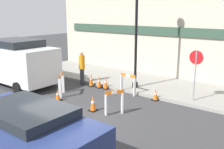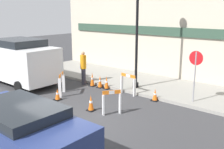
{
  "view_description": "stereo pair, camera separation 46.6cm",
  "coord_description": "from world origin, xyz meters",
  "views": [
    {
      "loc": [
        6.2,
        -5.71,
        3.94
      ],
      "look_at": [
        -1.22,
        3.84,
        1.0
      ],
      "focal_mm": 42.0,
      "sensor_mm": 36.0,
      "label": 1
    },
    {
      "loc": [
        6.56,
        -5.41,
        3.94
      ],
      "look_at": [
        -1.22,
        3.84,
        1.0
      ],
      "focal_mm": 42.0,
      "sensor_mm": 36.0,
      "label": 2
    }
  ],
  "objects": [
    {
      "name": "streetlamp_post",
      "position": [
        -0.8,
        5.22,
        4.08
      ],
      "size": [
        0.44,
        0.44,
        6.22
      ],
      "color": "black",
      "rests_on": "sidewalk_slab"
    },
    {
      "name": "barricade_1",
      "position": [
        0.37,
        1.92,
        0.52
      ],
      "size": [
        0.52,
        0.68,
        0.98
      ],
      "rotation": [
        0.0,
        0.0,
        7.25
      ],
      "color": "white",
      "rests_on": "ground_plane"
    },
    {
      "name": "sidewalk_slab",
      "position": [
        0.0,
        6.34,
        0.07
      ],
      "size": [
        18.0,
        3.69,
        0.14
      ],
      "color": "gray",
      "rests_on": "ground_plane"
    },
    {
      "name": "ground_plane",
      "position": [
        0.0,
        0.0,
        0.0
      ],
      "size": [
        60.0,
        60.0,
        0.0
      ],
      "primitive_type": "plane",
      "color": "#38383A"
    },
    {
      "name": "traffic_cone_5",
      "position": [
        -2.99,
        4.29,
        0.36
      ],
      "size": [
        0.3,
        0.3,
        0.74
      ],
      "color": "black",
      "rests_on": "ground_plane"
    },
    {
      "name": "traffic_cone_1",
      "position": [
        0.83,
        4.4,
        0.26
      ],
      "size": [
        0.3,
        0.3,
        0.54
      ],
      "color": "black",
      "rests_on": "ground_plane"
    },
    {
      "name": "storefront_facade",
      "position": [
        0.0,
        8.26,
        2.75
      ],
      "size": [
        18.0,
        0.22,
        5.5
      ],
      "color": "#BCB29E",
      "rests_on": "ground_plane"
    },
    {
      "name": "traffic_cone_2",
      "position": [
        -0.53,
        1.69,
        0.31
      ],
      "size": [
        0.3,
        0.3,
        0.65
      ],
      "color": "black",
      "rests_on": "ground_plane"
    },
    {
      "name": "barricade_2",
      "position": [
        -0.64,
        4.35,
        0.55
      ],
      "size": [
        0.88,
        0.21,
        1.02
      ],
      "rotation": [
        0.0,
        0.0,
        9.34
      ],
      "color": "white",
      "rests_on": "ground_plane"
    },
    {
      "name": "barricade_0",
      "position": [
        -3.07,
        2.28,
        0.58
      ],
      "size": [
        0.65,
        0.77,
        1.07
      ],
      "rotation": [
        0.0,
        0.0,
        5.38
      ],
      "color": "white",
      "rests_on": "ground_plane"
    },
    {
      "name": "person_worker",
      "position": [
        -3.61,
        4.25,
        0.99
      ],
      "size": [
        0.42,
        0.42,
        1.82
      ],
      "rotation": [
        0.0,
        0.0,
        -0.37
      ],
      "color": "#33333D",
      "rests_on": "ground_plane"
    },
    {
      "name": "traffic_cone_4",
      "position": [
        -2.47,
        4.34,
        0.32
      ],
      "size": [
        0.3,
        0.3,
        0.66
      ],
      "color": "black",
      "rests_on": "ground_plane"
    },
    {
      "name": "traffic_cone_3",
      "position": [
        -2.06,
        4.4,
        0.32
      ],
      "size": [
        0.3,
        0.3,
        0.67
      ],
      "color": "black",
      "rests_on": "ground_plane"
    },
    {
      "name": "parked_car_1",
      "position": [
        0.82,
        -2.25,
        0.95
      ],
      "size": [
        4.26,
        1.9,
        1.67
      ],
      "color": "navy",
      "rests_on": "ground_plane"
    },
    {
      "name": "stop_sign",
      "position": [
        2.34,
        5.02,
        1.62
      ],
      "size": [
        0.6,
        0.06,
        2.2
      ],
      "rotation": [
        0.0,
        0.0,
        3.13
      ],
      "color": "gray",
      "rests_on": "sidewalk_slab"
    },
    {
      "name": "traffic_cone_0",
      "position": [
        -2.61,
        1.65,
        0.25
      ],
      "size": [
        0.3,
        0.3,
        0.53
      ],
      "color": "black",
      "rests_on": "ground_plane"
    },
    {
      "name": "work_van",
      "position": [
        -6.38,
        2.13,
        1.34
      ],
      "size": [
        4.81,
        2.28,
        2.48
      ],
      "color": "white",
      "rests_on": "ground_plane"
    }
  ]
}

